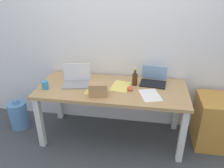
# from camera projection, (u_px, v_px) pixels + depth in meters

# --- Properties ---
(ground_plane) EXTENTS (8.00, 8.00, 0.00)m
(ground_plane) POSITION_uv_depth(u_px,v_px,m) (112.00, 136.00, 3.09)
(ground_plane) COLOR #42474C
(back_wall) EXTENTS (5.20, 0.08, 2.60)m
(back_wall) POSITION_uv_depth(u_px,v_px,m) (117.00, 34.00, 2.90)
(back_wall) COLOR white
(back_wall) RESTS_ON ground
(desk) EXTENTS (1.82, 0.75, 0.74)m
(desk) POSITION_uv_depth(u_px,v_px,m) (112.00, 94.00, 2.80)
(desk) COLOR tan
(desk) RESTS_ON ground
(laptop_left) EXTENTS (0.37, 0.28, 0.25)m
(laptop_left) POSITION_uv_depth(u_px,v_px,m) (77.00, 80.00, 2.83)
(laptop_left) COLOR gray
(laptop_left) RESTS_ON desk
(laptop_right) EXTENTS (0.34, 0.27, 0.22)m
(laptop_right) POSITION_uv_depth(u_px,v_px,m) (153.00, 80.00, 2.85)
(laptop_right) COLOR black
(laptop_right) RESTS_ON desk
(beer_bottle) EXTENTS (0.06, 0.06, 0.22)m
(beer_bottle) POSITION_uv_depth(u_px,v_px,m) (135.00, 79.00, 2.79)
(beer_bottle) COLOR #47280F
(beer_bottle) RESTS_ON desk
(computer_mouse) EXTENTS (0.09, 0.11, 0.03)m
(computer_mouse) POSITION_uv_depth(u_px,v_px,m) (130.00, 89.00, 2.70)
(computer_mouse) COLOR #D84C38
(computer_mouse) RESTS_ON desk
(cardboard_box) EXTENTS (0.23, 0.18, 0.15)m
(cardboard_box) POSITION_uv_depth(u_px,v_px,m) (98.00, 89.00, 2.57)
(cardboard_box) COLOR tan
(cardboard_box) RESTS_ON desk
(coffee_mug) EXTENTS (0.08, 0.08, 0.09)m
(coffee_mug) POSITION_uv_depth(u_px,v_px,m) (45.00, 85.00, 2.72)
(coffee_mug) COLOR #338CC6
(coffee_mug) RESTS_ON desk
(paper_yellow_folder) EXTENTS (0.21, 0.30, 0.00)m
(paper_yellow_folder) POSITION_uv_depth(u_px,v_px,m) (95.00, 89.00, 2.72)
(paper_yellow_folder) COLOR #F4E06B
(paper_yellow_folder) RESTS_ON desk
(paper_sheet_near_back) EXTENTS (0.25, 0.32, 0.00)m
(paper_sheet_near_back) POSITION_uv_depth(u_px,v_px,m) (121.00, 86.00, 2.79)
(paper_sheet_near_back) COLOR #F4E06B
(paper_sheet_near_back) RESTS_ON desk
(paper_sheet_front_right) EXTENTS (0.29, 0.35, 0.00)m
(paper_sheet_front_right) POSITION_uv_depth(u_px,v_px,m) (150.00, 95.00, 2.59)
(paper_sheet_front_right) COLOR white
(paper_sheet_front_right) RESTS_ON desk
(water_cooler_jug) EXTENTS (0.26, 0.26, 0.44)m
(water_cooler_jug) POSITION_uv_depth(u_px,v_px,m) (19.00, 115.00, 3.20)
(water_cooler_jug) COLOR #598CC6
(water_cooler_jug) RESTS_ON ground
(filing_cabinet) EXTENTS (0.40, 0.48, 0.65)m
(filing_cabinet) POSITION_uv_depth(u_px,v_px,m) (212.00, 121.00, 2.84)
(filing_cabinet) COLOR #C68938
(filing_cabinet) RESTS_ON ground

